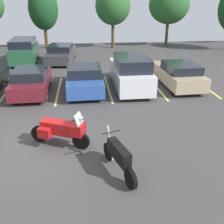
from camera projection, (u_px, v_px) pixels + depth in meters
ground at (48, 146)px, 9.56m from camera, size 44.00×44.00×0.10m
motorcycle_touring at (61, 130)px, 9.27m from camera, size 2.17×1.31×1.37m
motorcycle_second at (119, 157)px, 7.86m from camera, size 0.86×2.08×1.25m
parking_stripes at (33, 91)px, 14.91m from camera, size 20.39×4.84×0.01m
car_maroon at (31, 81)px, 14.34m from camera, size 1.87×4.28×1.42m
car_blue at (84, 78)px, 14.74m from camera, size 2.02×4.49×1.47m
car_white at (131, 72)px, 14.99m from camera, size 1.90×4.89×1.94m
car_tan at (178, 74)px, 15.57m from camera, size 2.03×4.71×1.44m
car_far_green at (24, 51)px, 20.88m from camera, size 2.06×4.67×1.91m
car_far_charcoal at (61, 53)px, 21.29m from camera, size 2.35×4.97×1.38m
tree_rear at (169, 5)px, 26.73m from camera, size 4.14×4.14×6.06m
tree_center at (113, 6)px, 25.57m from camera, size 3.46×3.46×5.86m
tree_right at (43, 9)px, 25.53m from camera, size 2.89×2.89×5.83m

